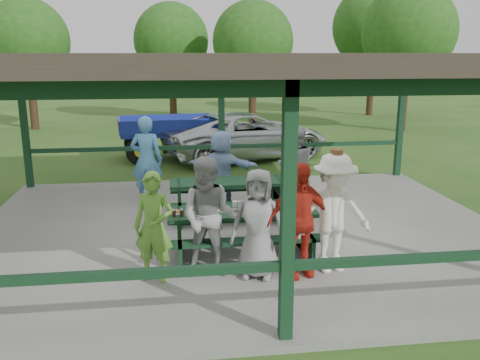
{
  "coord_description": "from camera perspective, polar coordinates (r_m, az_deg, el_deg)",
  "views": [
    {
      "loc": [
        -1.23,
        -9.02,
        3.34
      ],
      "look_at": [
        -0.07,
        -0.3,
        1.13
      ],
      "focal_mm": 38.0,
      "sensor_mm": 36.0,
      "label": 1
    }
  ],
  "objects": [
    {
      "name": "farm_trailer",
      "position": [
        16.65,
        -8.1,
        4.88
      ],
      "size": [
        4.18,
        2.11,
        1.45
      ],
      "rotation": [
        0.0,
        0.0,
        0.12
      ],
      "color": "navy",
      "rests_on": "ground"
    },
    {
      "name": "pavilion_structure",
      "position": [
        9.11,
        0.18,
        12.99
      ],
      "size": [
        10.6,
        8.6,
        3.24
      ],
      "color": "black",
      "rests_on": "concrete_slab"
    },
    {
      "name": "contestant_grey_mid",
      "position": [
        7.44,
        2.05,
        -4.95
      ],
      "size": [
        0.92,
        0.74,
        1.64
      ],
      "primitive_type": "imported",
      "rotation": [
        0.0,
        0.0,
        -0.31
      ],
      "color": "gray",
      "rests_on": "concrete_slab"
    },
    {
      "name": "pickup_truck",
      "position": [
        16.49,
        0.77,
        5.04
      ],
      "size": [
        5.92,
        4.1,
        1.5
      ],
      "primitive_type": "imported",
      "rotation": [
        0.0,
        0.0,
        1.9
      ],
      "color": "silver",
      "rests_on": "ground"
    },
    {
      "name": "tree_mid",
      "position": [
        23.52,
        1.45,
        15.26
      ],
      "size": [
        3.62,
        3.62,
        5.65
      ],
      "color": "black",
      "rests_on": "ground"
    },
    {
      "name": "spectator_blue",
      "position": [
        11.36,
        -10.45,
        2.28
      ],
      "size": [
        0.78,
        0.58,
        1.93
      ],
      "primitive_type": "imported",
      "rotation": [
        0.0,
        0.0,
        2.96
      ],
      "color": "#4784B8",
      "rests_on": "concrete_slab"
    },
    {
      "name": "spectator_grey",
      "position": [
        11.17,
        6.31,
        1.62
      ],
      "size": [
        0.83,
        0.65,
        1.7
      ],
      "primitive_type": "imported",
      "rotation": [
        0.0,
        0.0,
        3.15
      ],
      "color": "gray",
      "rests_on": "concrete_slab"
    },
    {
      "name": "tree_right",
      "position": [
        23.44,
        18.41,
        15.49
      ],
      "size": [
        3.97,
        3.97,
        6.2
      ],
      "color": "black",
      "rests_on": "ground"
    },
    {
      "name": "tree_far_right",
      "position": [
        29.07,
        14.84,
        16.28
      ],
      "size": [
        4.42,
        4.42,
        6.91
      ],
      "color": "black",
      "rests_on": "ground"
    },
    {
      "name": "contestant_white_fedora",
      "position": [
        7.73,
        10.49,
        -3.66
      ],
      "size": [
        1.26,
        0.83,
        1.89
      ],
      "rotation": [
        0.0,
        0.0,
        0.13
      ],
      "color": "white",
      "rests_on": "concrete_slab"
    },
    {
      "name": "tree_far_left",
      "position": [
        24.62,
        -22.81,
        14.2
      ],
      "size": [
        3.64,
        3.64,
        5.68
      ],
      "color": "black",
      "rests_on": "ground"
    },
    {
      "name": "spectator_lblue",
      "position": [
        10.9,
        -2.09,
        1.3
      ],
      "size": [
        1.62,
        0.99,
        1.66
      ],
      "primitive_type": "imported",
      "rotation": [
        0.0,
        0.0,
        2.79
      ],
      "color": "#86A6CF",
      "rests_on": "concrete_slab"
    },
    {
      "name": "picnic_table_far",
      "position": [
        10.27,
        -1.21,
        -1.6
      ],
      "size": [
        2.37,
        1.39,
        0.75
      ],
      "color": "black",
      "rests_on": "concrete_slab"
    },
    {
      "name": "contestant_grey_left",
      "position": [
        7.47,
        -3.47,
        -4.22
      ],
      "size": [
        1.02,
        0.89,
        1.8
      ],
      "primitive_type": "imported",
      "rotation": [
        0.0,
        0.0,
        -0.26
      ],
      "color": "gray",
      "rests_on": "concrete_slab"
    },
    {
      "name": "tree_left",
      "position": [
        26.42,
        -7.73,
        15.24
      ],
      "size": [
        3.71,
        3.71,
        5.8
      ],
      "color": "black",
      "rests_on": "ground"
    },
    {
      "name": "ground",
      "position": [
        9.7,
        0.17,
        -6.07
      ],
      "size": [
        90.0,
        90.0,
        0.0
      ],
      "primitive_type": "plane",
      "color": "#274F18",
      "rests_on": "ground"
    },
    {
      "name": "picnic_table_near",
      "position": [
        8.37,
        0.23,
        -5.26
      ],
      "size": [
        2.41,
        1.39,
        0.75
      ],
      "color": "black",
      "rests_on": "concrete_slab"
    },
    {
      "name": "concrete_slab",
      "position": [
        9.68,
        0.17,
        -5.79
      ],
      "size": [
        10.0,
        8.0,
        0.1
      ],
      "primitive_type": "cube",
      "color": "slate",
      "rests_on": "ground"
    },
    {
      "name": "contestant_green",
      "position": [
        7.43,
        -9.65,
        -5.21
      ],
      "size": [
        0.68,
        0.55,
        1.62
      ],
      "primitive_type": "imported",
      "rotation": [
        0.0,
        0.0,
        -0.31
      ],
      "color": "#5B9331",
      "rests_on": "concrete_slab"
    },
    {
      "name": "table_setting",
      "position": [
        8.28,
        -1.02,
        -3.19
      ],
      "size": [
        2.38,
        0.45,
        0.1
      ],
      "color": "white",
      "rests_on": "picnic_table_near"
    },
    {
      "name": "contestant_red",
      "position": [
        7.51,
        6.62,
        -4.51
      ],
      "size": [
        1.08,
        0.64,
        1.72
      ],
      "primitive_type": "imported",
      "rotation": [
        0.0,
        0.0,
        0.23
      ],
      "color": "red",
      "rests_on": "concrete_slab"
    }
  ]
}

